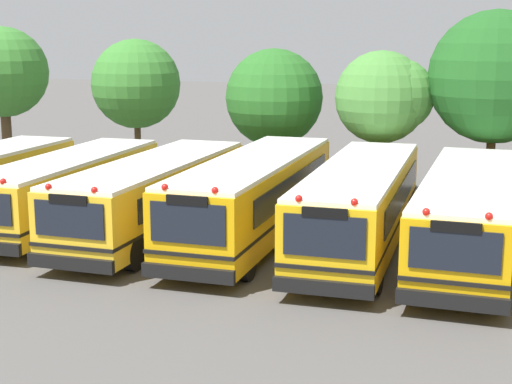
{
  "coord_description": "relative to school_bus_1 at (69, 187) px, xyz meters",
  "views": [
    {
      "loc": [
        7.05,
        -22.38,
        6.4
      ],
      "look_at": [
        0.13,
        0.0,
        1.6
      ],
      "focal_mm": 53.53,
      "sensor_mm": 36.0,
      "label": 1
    }
  ],
  "objects": [
    {
      "name": "school_bus_3",
      "position": [
        6.61,
        0.05,
        0.13
      ],
      "size": [
        2.59,
        11.13,
        2.76
      ],
      "rotation": [
        0.0,
        0.0,
        3.13
      ],
      "color": "#EAA80C",
      "rests_on": "ground_plane"
    },
    {
      "name": "school_bus_1",
      "position": [
        0.0,
        0.0,
        0.0
      ],
      "size": [
        2.6,
        9.93,
        2.51
      ],
      "rotation": [
        0.0,
        0.0,
        3.16
      ],
      "color": "yellow",
      "rests_on": "ground_plane"
    },
    {
      "name": "school_bus_2",
      "position": [
        3.37,
        -0.38,
        0.04
      ],
      "size": [
        2.7,
        10.48,
        2.59
      ],
      "rotation": [
        0.0,
        0.0,
        3.13
      ],
      "color": "yellow",
      "rests_on": "ground_plane"
    },
    {
      "name": "school_bus_5",
      "position": [
        13.18,
        0.04,
        0.05
      ],
      "size": [
        2.77,
        11.45,
        2.6
      ],
      "rotation": [
        0.0,
        0.0,
        3.12
      ],
      "color": "#EAA80C",
      "rests_on": "ground_plane"
    },
    {
      "name": "tree_3",
      "position": [
        9.79,
        6.83,
        2.8
      ],
      "size": [
        3.78,
        3.54,
        5.88
      ],
      "color": "#4C3823",
      "rests_on": "ground_plane"
    },
    {
      "name": "tree_0",
      "position": [
        -8.6,
        8.57,
        3.36
      ],
      "size": [
        4.25,
        4.25,
        6.86
      ],
      "color": "#4C3823",
      "rests_on": "ground_plane"
    },
    {
      "name": "tree_1",
      "position": [
        -1.81,
        8.91,
        3.0
      ],
      "size": [
        4.01,
        4.01,
        6.29
      ],
      "color": "#4C3823",
      "rests_on": "ground_plane"
    },
    {
      "name": "school_bus_4",
      "position": [
        10.01,
        -0.07,
        0.1
      ],
      "size": [
        2.58,
        11.07,
        2.7
      ],
      "rotation": [
        0.0,
        0.0,
        3.15
      ],
      "color": "yellow",
      "rests_on": "ground_plane"
    },
    {
      "name": "tree_2",
      "position": [
        4.83,
        8.08,
        2.56
      ],
      "size": [
        4.14,
        4.04,
        5.92
      ],
      "color": "#4C3823",
      "rests_on": "ground_plane"
    },
    {
      "name": "tree_4",
      "position": [
        13.57,
        7.11,
        3.59
      ],
      "size": [
        4.9,
        4.9,
        7.37
      ],
      "color": "#4C3823",
      "rests_on": "ground_plane"
    },
    {
      "name": "ground_plane",
      "position": [
        6.6,
        -0.14,
        -1.32
      ],
      "size": [
        160.0,
        160.0,
        0.0
      ],
      "primitive_type": "plane",
      "color": "#514F4C"
    }
  ]
}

